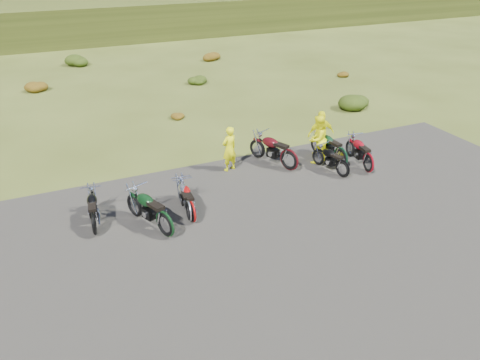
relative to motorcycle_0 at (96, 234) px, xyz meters
name	(u,v)px	position (x,y,z in m)	size (l,w,h in m)	color
ground	(275,208)	(5.46, -0.79, 0.00)	(300.00, 300.00, 0.00)	#3D4818
gravel_pad	(308,241)	(5.46, -2.79, 0.00)	(20.00, 12.00, 0.04)	black
hill_slope	(77,11)	(5.46, 49.21, 0.00)	(300.00, 46.00, 3.00)	#2F3913
shrub_2	(36,85)	(-0.74, 15.81, 0.38)	(1.30, 1.30, 0.77)	brown
shrub_3	(78,59)	(2.16, 21.11, 0.46)	(1.56, 1.56, 0.92)	#20320C
shrub_4	(176,115)	(5.06, 8.41, 0.23)	(0.77, 0.77, 0.45)	brown
shrub_5	(197,79)	(7.96, 13.71, 0.31)	(1.03, 1.03, 0.61)	#20320C
shrub_6	(211,55)	(10.86, 19.01, 0.38)	(1.30, 1.30, 0.77)	brown
shrub_7	(355,99)	(13.76, 6.31, 0.46)	(1.56, 1.56, 0.92)	#20320C
shrub_8	(341,73)	(16.66, 11.61, 0.23)	(0.77, 0.77, 0.45)	brown
motorcycle_0	(96,234)	(0.00, 0.00, 0.00)	(1.93, 0.64, 1.01)	black
motorcycle_1	(193,222)	(2.80, -0.51, 0.00)	(1.86, 0.62, 0.97)	#930B0A
motorcycle_2	(166,237)	(1.84, -0.95, 0.00)	(2.28, 0.76, 1.19)	black
motorcycle_3	(189,221)	(2.72, -0.41, 0.00)	(1.89, 0.63, 0.99)	#A4A5A9
motorcycle_4	(289,171)	(7.19, 1.38, 0.00)	(2.32, 0.77, 1.22)	#420B0F
motorcycle_5	(342,178)	(8.65, 0.10, 0.00)	(1.86, 0.62, 0.97)	black
motorcycle_6	(367,173)	(9.74, 0.05, 0.00)	(2.07, 0.69, 1.09)	maroon
motorcycle_7	(340,167)	(9.10, 0.86, 0.00)	(2.15, 0.72, 1.13)	black
person_middle	(229,150)	(5.20, 2.28, 0.84)	(0.62, 0.40, 1.69)	#E6E80C
person_right_a	(317,140)	(8.49, 1.60, 0.92)	(0.90, 0.70, 1.85)	#E6E80C
person_right_b	(321,135)	(8.92, 2.01, 0.91)	(1.07, 0.45, 1.83)	#E6E80C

